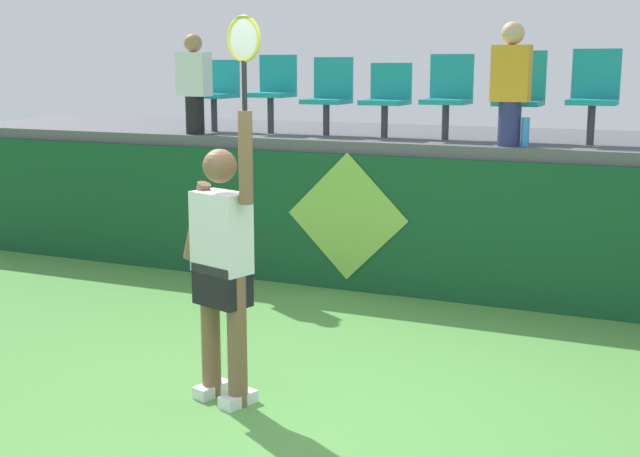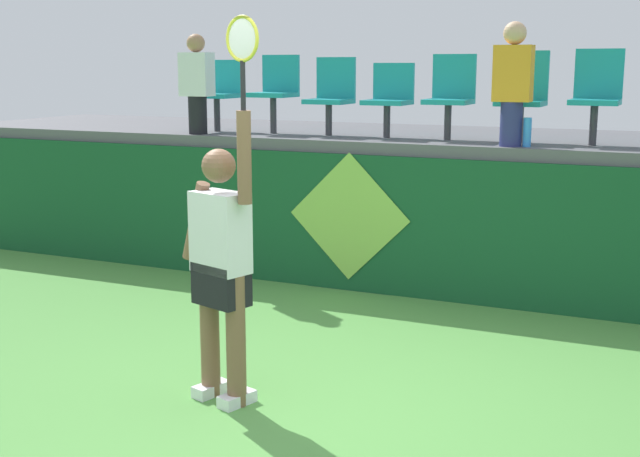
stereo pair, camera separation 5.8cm
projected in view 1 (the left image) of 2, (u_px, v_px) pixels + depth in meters
ground_plane at (288, 419)px, 5.39m from camera, size 40.00×40.00×0.00m
court_back_wall at (431, 228)px, 8.07m from camera, size 12.43×0.20×1.36m
spectator_platform at (465, 140)px, 9.03m from camera, size 12.43×2.55×0.12m
tennis_player at (223, 261)px, 5.49m from camera, size 0.73×0.36×2.52m
water_bottle at (525, 132)px, 7.68m from camera, size 0.07×0.07×0.27m
stadium_chair_0 at (217, 90)px, 9.43m from camera, size 0.44×0.42×0.79m
stadium_chair_1 at (273, 89)px, 9.15m from camera, size 0.44×0.42×0.84m
stadium_chair_2 at (329, 93)px, 8.90m from camera, size 0.44×0.42×0.82m
stadium_chair_3 at (387, 96)px, 8.64m from camera, size 0.44×0.42×0.76m
stadium_chair_4 at (448, 93)px, 8.38m from camera, size 0.44×0.42×0.84m
stadium_chair_5 at (520, 93)px, 8.10m from camera, size 0.44×0.42×0.87m
stadium_chair_6 at (594, 92)px, 7.83m from camera, size 0.44×0.42×0.89m
spectator_0 at (511, 81)px, 7.65m from camera, size 0.34×0.21×1.12m
spectator_1 at (194, 82)px, 8.99m from camera, size 0.34×0.20×1.06m
wall_signage_mount at (347, 290)px, 8.44m from camera, size 1.27×0.01×1.39m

